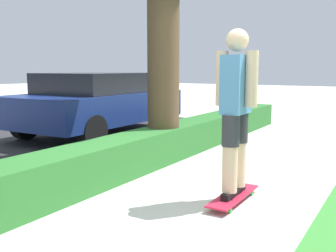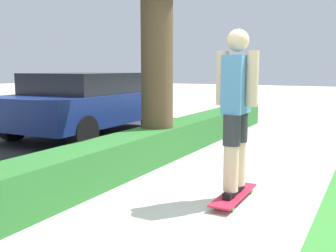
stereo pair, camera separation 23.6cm
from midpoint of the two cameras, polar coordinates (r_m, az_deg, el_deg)
ground_plane at (r=4.26m, az=4.91°, el=-11.62°), size 60.00×60.00×0.00m
hedge_row at (r=5.00m, az=-12.26°, el=-5.65°), size 13.05×0.60×0.52m
skateboard at (r=4.44m, az=8.03°, el=-9.89°), size 0.97×0.24×0.08m
skater_person at (r=4.24m, az=8.29°, el=2.58°), size 0.51×0.46×1.78m
parked_car_middle at (r=8.70m, az=-12.60°, el=3.35°), size 3.96×2.07×1.35m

